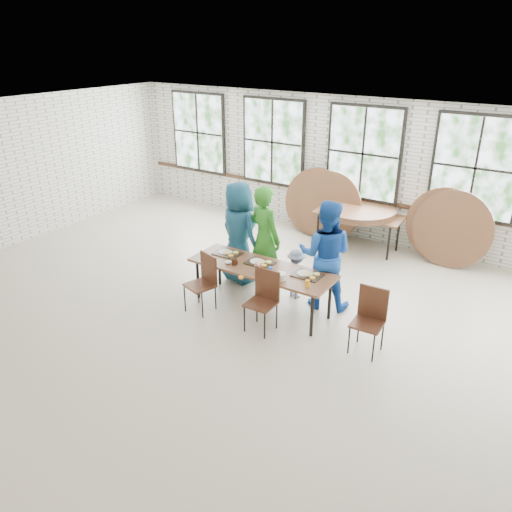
{
  "coord_description": "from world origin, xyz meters",
  "views": [
    {
      "loc": [
        3.81,
        -5.37,
        4.12
      ],
      "look_at": [
        0.0,
        0.4,
        1.05
      ],
      "focal_mm": 35.0,
      "sensor_mm": 36.0,
      "label": 1
    }
  ],
  "objects": [
    {
      "name": "room",
      "position": [
        0.0,
        4.44,
        1.83
      ],
      "size": [
        12.0,
        12.0,
        12.0
      ],
      "color": "#B3A58E",
      "rests_on": "ground"
    },
    {
      "name": "dining_table",
      "position": [
        -0.08,
        0.67,
        0.69
      ],
      "size": [
        2.41,
        0.82,
        0.74
      ],
      "rotation": [
        0.0,
        0.0,
        0.01
      ],
      "color": "brown",
      "rests_on": "ground"
    },
    {
      "name": "chair_near_left",
      "position": [
        -0.83,
        0.15,
        0.56
      ],
      "size": [
        0.52,
        0.51,
        0.95
      ],
      "rotation": [
        0.0,
        0.0,
        -0.29
      ],
      "color": "#472617",
      "rests_on": "ground"
    },
    {
      "name": "chair_near_right",
      "position": [
        0.28,
        0.19,
        0.56
      ],
      "size": [
        0.43,
        0.41,
        0.95
      ],
      "rotation": [
        0.0,
        0.0,
        0.02
      ],
      "color": "#472617",
      "rests_on": "ground"
    },
    {
      "name": "chair_spare",
      "position": [
        1.82,
        0.53,
        0.56
      ],
      "size": [
        0.44,
        0.43,
        0.95
      ],
      "rotation": [
        0.0,
        0.0,
        0.06
      ],
      "color": "#472617",
      "rests_on": "ground"
    },
    {
      "name": "adult_teal",
      "position": [
        -0.97,
        1.32,
        0.92
      ],
      "size": [
        1.04,
        0.84,
        1.84
      ],
      "primitive_type": "imported",
      "rotation": [
        0.0,
        0.0,
        2.82
      ],
      "color": "navy",
      "rests_on": "ground"
    },
    {
      "name": "adult_green",
      "position": [
        -0.43,
        1.32,
        0.93
      ],
      "size": [
        0.78,
        0.62,
        1.87
      ],
      "primitive_type": "imported",
      "rotation": [
        0.0,
        0.0,
        2.86
      ],
      "color": "#2C7D21",
      "rests_on": "ground"
    },
    {
      "name": "toddler",
      "position": [
        0.2,
        1.32,
        0.44
      ],
      "size": [
        0.63,
        0.45,
        0.87
      ],
      "primitive_type": "imported",
      "rotation": [
        0.0,
        0.0,
        2.89
      ],
      "color": "#152142",
      "rests_on": "ground"
    },
    {
      "name": "adult_blue",
      "position": [
        0.72,
        1.32,
        0.91
      ],
      "size": [
        1.05,
        0.92,
        1.82
      ],
      "primitive_type": "imported",
      "rotation": [
        0.0,
        0.0,
        3.44
      ],
      "color": "#184BA8",
      "rests_on": "ground"
    },
    {
      "name": "storage_table",
      "position": [
        0.2,
        3.94,
        0.69
      ],
      "size": [
        1.84,
        0.85,
        0.74
      ],
      "rotation": [
        0.0,
        0.0,
        0.05
      ],
      "color": "brown",
      "rests_on": "ground"
    },
    {
      "name": "tabletop_clutter",
      "position": [
        0.01,
        0.65,
        0.77
      ],
      "size": [
        1.96,
        0.59,
        0.11
      ],
      "color": "black",
      "rests_on": "dining_table"
    },
    {
      "name": "round_tops_stacked",
      "position": [
        0.2,
        3.94,
        0.8
      ],
      "size": [
        1.5,
        1.5,
        0.13
      ],
      "color": "brown",
      "rests_on": "storage_table"
    },
    {
      "name": "round_tops_leaning",
      "position": [
        0.61,
        4.12,
        0.74
      ],
      "size": [
        4.45,
        0.47,
        1.49
      ],
      "color": "brown",
      "rests_on": "ground"
    }
  ]
}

